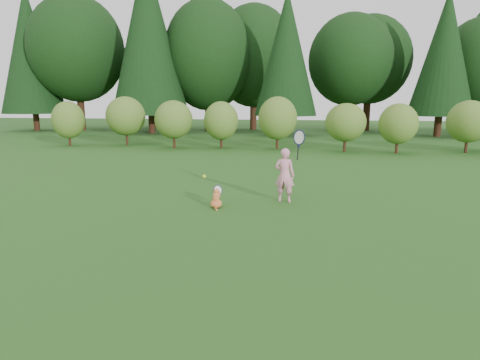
# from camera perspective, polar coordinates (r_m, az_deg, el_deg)

# --- Properties ---
(ground) EXTENTS (100.00, 100.00, 0.00)m
(ground) POSITION_cam_1_polar(r_m,az_deg,el_deg) (8.65, -2.27, -5.51)
(ground) COLOR #215116
(ground) RESTS_ON ground
(shrub_row) EXTENTS (28.00, 3.00, 2.80)m
(shrub_row) POSITION_cam_1_polar(r_m,az_deg,el_deg) (21.20, 5.45, 8.08)
(shrub_row) COLOR #526920
(shrub_row) RESTS_ON ground
(woodland_backdrop) EXTENTS (48.00, 10.00, 15.00)m
(woodland_backdrop) POSITION_cam_1_polar(r_m,az_deg,el_deg) (31.55, 7.35, 20.10)
(woodland_backdrop) COLOR black
(woodland_backdrop) RESTS_ON ground
(child) EXTENTS (0.77, 0.49, 2.03)m
(child) POSITION_cam_1_polar(r_m,az_deg,el_deg) (10.01, 6.44, 0.88)
(child) COLOR pink
(child) RESTS_ON ground
(cat) EXTENTS (0.32, 0.64, 0.63)m
(cat) POSITION_cam_1_polar(r_m,az_deg,el_deg) (9.50, -3.40, -2.51)
(cat) COLOR #BC6124
(cat) RESTS_ON ground
(tennis_ball) EXTENTS (0.08, 0.08, 0.08)m
(tennis_ball) POSITION_cam_1_polar(r_m,az_deg,el_deg) (8.31, -5.11, 0.51)
(tennis_ball) COLOR #DCEC1B
(tennis_ball) RESTS_ON ground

